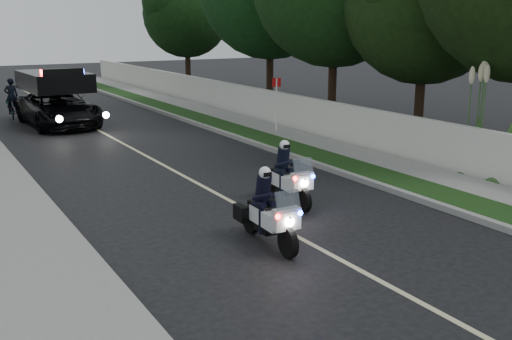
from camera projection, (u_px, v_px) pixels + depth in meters
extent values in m
plane|color=black|center=(335.00, 257.00, 11.57)|extent=(120.00, 120.00, 0.00)
cube|color=gray|center=(257.00, 144.00, 21.95)|extent=(0.20, 60.00, 0.15)
cube|color=#193814|center=(273.00, 142.00, 22.29)|extent=(1.20, 60.00, 0.16)
cube|color=gray|center=(302.00, 139.00, 22.92)|extent=(1.40, 60.00, 0.16)
cube|color=beige|center=(324.00, 119.00, 23.25)|extent=(0.22, 60.00, 1.50)
cube|color=gray|center=(21.00, 171.00, 17.94)|extent=(0.20, 60.00, 0.15)
cube|color=#BFB78C|center=(151.00, 158.00, 19.96)|extent=(0.12, 50.00, 0.01)
imported|color=black|center=(60.00, 126.00, 26.30)|extent=(2.86, 5.74, 2.74)
imported|color=black|center=(14.00, 118.00, 28.44)|extent=(0.73, 1.63, 0.82)
imported|color=black|center=(14.00, 118.00, 28.44)|extent=(0.61, 0.41, 1.68)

